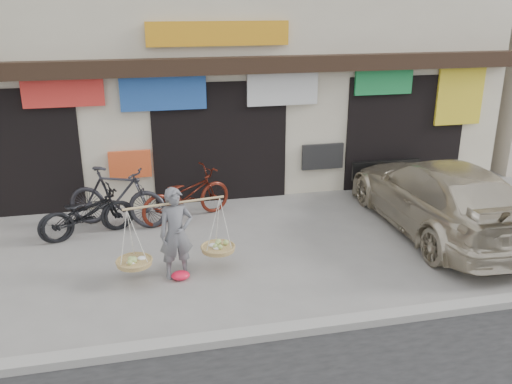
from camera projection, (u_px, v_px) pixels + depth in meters
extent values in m
plane|color=gray|center=(255.00, 268.00, 9.33)|extent=(70.00, 70.00, 0.00)
cube|color=gray|center=(286.00, 330.00, 7.47)|extent=(70.00, 0.25, 0.12)
cube|color=beige|center=(200.00, 35.00, 14.12)|extent=(14.00, 6.00, 7.00)
cube|color=black|center=(220.00, 66.00, 11.38)|extent=(14.00, 0.35, 0.35)
cube|color=black|center=(7.00, 152.00, 11.38)|extent=(3.00, 0.60, 2.70)
cube|color=black|center=(219.00, 140.00, 12.32)|extent=(3.00, 0.60, 2.70)
cube|color=black|center=(400.00, 130.00, 13.26)|extent=(3.00, 0.60, 2.70)
cube|color=red|center=(63.00, 92.00, 10.93)|extent=(1.60, 0.08, 0.60)
cube|color=#2351A6|center=(163.00, 94.00, 11.38)|extent=(1.80, 0.08, 0.70)
cube|color=silver|center=(283.00, 89.00, 11.92)|extent=(1.60, 0.08, 0.70)
cube|color=#1E8743|center=(384.00, 81.00, 12.39)|extent=(1.40, 0.08, 0.60)
cube|color=yellow|center=(460.00, 96.00, 12.94)|extent=(1.20, 0.08, 1.40)
cube|color=#E75426|center=(130.00, 164.00, 11.72)|extent=(0.90, 0.08, 0.60)
cube|color=black|center=(323.00, 156.00, 12.67)|extent=(1.00, 0.08, 0.60)
cube|color=orange|center=(218.00, 34.00, 11.23)|extent=(3.00, 0.08, 0.50)
imported|color=slate|center=(176.00, 233.00, 8.81)|extent=(0.61, 0.45, 1.55)
cylinder|color=tan|center=(175.00, 203.00, 8.63)|extent=(1.64, 0.29, 0.04)
cylinder|color=#A7894F|center=(134.00, 262.00, 8.70)|extent=(0.56, 0.56, 0.07)
ellipsoid|color=#A5BF66|center=(134.00, 259.00, 8.68)|extent=(0.39, 0.39, 0.10)
cylinder|color=#A7894F|center=(218.00, 249.00, 9.19)|extent=(0.56, 0.56, 0.07)
ellipsoid|color=#A5BF66|center=(218.00, 245.00, 9.17)|extent=(0.39, 0.39, 0.10)
imported|color=black|center=(85.00, 213.00, 10.45)|extent=(1.91, 1.18, 0.95)
imported|color=#29292E|center=(117.00, 197.00, 10.86)|extent=(2.15, 1.35, 1.25)
imported|color=#53180E|center=(186.00, 195.00, 11.25)|extent=(2.16, 1.49, 1.08)
imported|color=black|center=(89.00, 213.00, 10.47)|extent=(1.91, 1.18, 0.95)
imported|color=beige|center=(439.00, 196.00, 10.67)|extent=(2.02, 4.94, 1.43)
cube|color=black|center=(386.00, 170.00, 12.88)|extent=(1.70, 0.10, 0.45)
cube|color=silver|center=(384.00, 173.00, 12.97)|extent=(0.45, 0.02, 0.12)
ellipsoid|color=#F81738|center=(181.00, 275.00, 8.94)|extent=(0.31, 0.25, 0.14)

